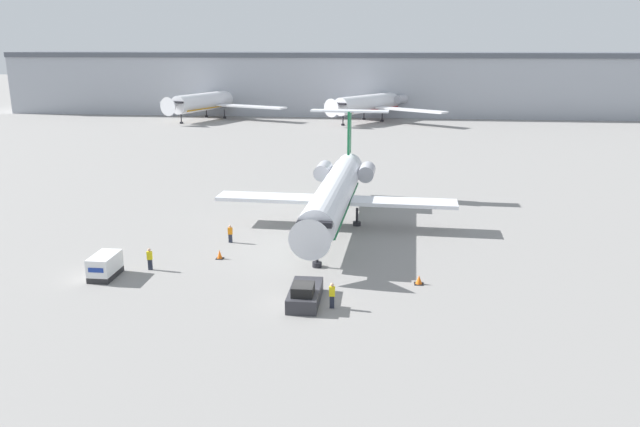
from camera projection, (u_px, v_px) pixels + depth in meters
name	position (u px, v px, depth m)	size (l,w,h in m)	color
ground_plane	(303.00, 304.00, 43.79)	(600.00, 600.00, 0.00)	gray
terminal_building	(364.00, 83.00, 156.81)	(180.00, 16.80, 15.30)	#9EA3AD
airplane_main	(335.00, 193.00, 61.21)	(23.88, 29.56, 10.18)	silver
pushback_tug	(305.00, 294.00, 43.94)	(2.13, 4.82, 1.72)	#2D2D33
luggage_cart	(105.00, 266.00, 48.61)	(1.71, 3.12, 1.84)	#232326
worker_near_tug	(332.00, 295.00, 42.93)	(0.40, 0.26, 1.84)	#232838
worker_by_wing	(230.00, 234.00, 57.06)	(0.40, 0.24, 1.65)	#232838
worker_on_apron	(150.00, 258.00, 50.18)	(0.40, 0.25, 1.81)	#232838
traffic_cone_left	(220.00, 254.00, 52.90)	(0.62, 0.62, 0.78)	black
traffic_cone_right	(419.00, 280.00, 47.36)	(0.70, 0.70, 0.70)	black
airplane_parked_far_left	(371.00, 103.00, 143.87)	(33.40, 27.26, 11.23)	white
airplane_parked_far_right	(212.00, 101.00, 149.38)	(37.71, 31.52, 11.33)	white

